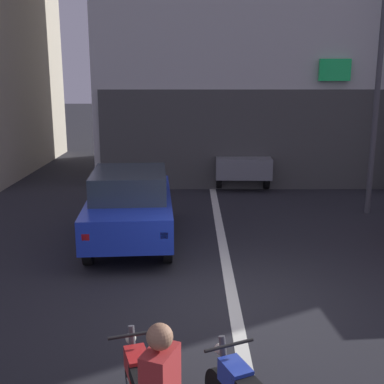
% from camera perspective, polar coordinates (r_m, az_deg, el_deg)
% --- Properties ---
extents(ground_plane, '(120.00, 120.00, 0.00)m').
position_cam_1_polar(ground_plane, '(8.17, 4.84, -12.88)').
color(ground_plane, '#232328').
extents(lane_centre_line, '(0.20, 18.00, 0.01)m').
position_cam_1_polar(lane_centre_line, '(13.80, 2.79, -1.82)').
color(lane_centre_line, silver).
rests_on(lane_centre_line, ground).
extents(car_blue_crossing_near, '(2.06, 4.22, 1.64)m').
position_cam_1_polar(car_blue_crossing_near, '(10.81, -7.21, -1.35)').
color(car_blue_crossing_near, black).
rests_on(car_blue_crossing_near, ground).
extents(car_grey_down_street, '(1.90, 4.16, 1.64)m').
position_cam_1_polar(car_grey_down_street, '(17.37, 5.63, 4.25)').
color(car_grey_down_street, black).
rests_on(car_grey_down_street, ground).
extents(street_lamp, '(0.36, 0.36, 5.99)m').
position_cam_1_polar(street_lamp, '(13.62, 20.91, 12.91)').
color(street_lamp, '#47474C').
rests_on(street_lamp, ground).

